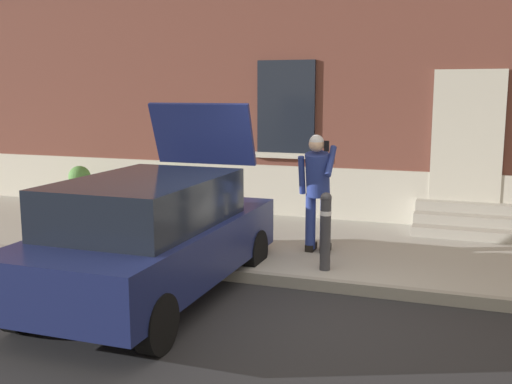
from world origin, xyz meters
The scene contains 10 objects.
ground_plane centered at (0.00, 0.00, 0.00)m, with size 80.00×80.00×0.00m, color #232326.
sidewalk centered at (0.00, 2.80, 0.07)m, with size 24.00×3.60×0.15m, color #99968E.
curb_edge centered at (0.00, 0.94, 0.07)m, with size 24.00×0.12×0.15m, color gray.
building_facade centered at (0.00, 5.29, 3.73)m, with size 24.00×1.52×7.50m.
entrance_stoop centered at (1.74, 4.23, 0.34)m, with size 1.56×0.96×0.48m.
hatchback_car_navy centered at (-1.74, -0.02, 0.80)m, with size 1.79×4.07×2.34m.
bollard_near_person centered at (0.06, 1.35, 0.71)m, with size 0.15×0.15×1.04m.
person_on_phone centered at (-0.25, 2.15, 1.15)m, with size 0.51×0.52×1.74m.
planter_olive centered at (-5.55, 3.88, 0.61)m, with size 0.44×0.44×0.86m.
planter_cream centered at (-3.59, 4.22, 0.61)m, with size 0.44×0.44×0.86m.
Camera 1 is at (1.80, -6.30, 2.51)m, focal length 42.65 mm.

